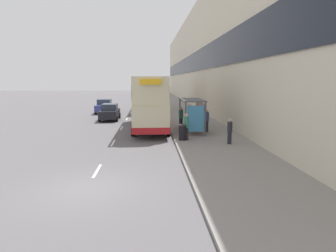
{
  "coord_description": "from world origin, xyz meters",
  "views": [
    {
      "loc": [
        2.39,
        -10.96,
        4.05
      ],
      "look_at": [
        4.25,
        18.99,
        -0.55
      ],
      "focal_mm": 32.0,
      "sensor_mm": 36.0,
      "label": 1
    }
  ],
  "objects_px": {
    "double_decker_bus_near": "(150,102)",
    "double_decker_bus_ahead": "(150,94)",
    "car_1": "(110,112)",
    "car_0": "(153,99)",
    "pedestrian_at_shelter": "(186,127)",
    "bus_shelter": "(195,109)",
    "pedestrian_3": "(191,114)",
    "litter_bin": "(183,132)",
    "car_3": "(104,106)",
    "car_2": "(150,93)",
    "pedestrian_2": "(181,118)",
    "pedestrian_1": "(230,131)",
    "pedestrian_4": "(207,120)"
  },
  "relations": [
    {
      "from": "double_decker_bus_ahead",
      "to": "pedestrian_3",
      "type": "xyz_separation_m",
      "value": [
        3.63,
        -12.8,
        -1.23
      ]
    },
    {
      "from": "double_decker_bus_ahead",
      "to": "pedestrian_2",
      "type": "xyz_separation_m",
      "value": [
        2.45,
        -15.68,
        -1.23
      ]
    },
    {
      "from": "double_decker_bus_ahead",
      "to": "car_2",
      "type": "bearing_deg",
      "value": 89.69
    },
    {
      "from": "bus_shelter",
      "to": "pedestrian_3",
      "type": "relative_size",
      "value": 2.36
    },
    {
      "from": "double_decker_bus_near",
      "to": "double_decker_bus_ahead",
      "type": "distance_m",
      "value": 14.51
    },
    {
      "from": "double_decker_bus_near",
      "to": "pedestrian_2",
      "type": "height_order",
      "value": "double_decker_bus_near"
    },
    {
      "from": "bus_shelter",
      "to": "pedestrian_at_shelter",
      "type": "distance_m",
      "value": 3.16
    },
    {
      "from": "car_2",
      "to": "double_decker_bus_ahead",
      "type": "bearing_deg",
      "value": -90.31
    },
    {
      "from": "car_1",
      "to": "car_0",
      "type": "bearing_deg",
      "value": -102.84
    },
    {
      "from": "car_1",
      "to": "car_3",
      "type": "bearing_deg",
      "value": -77.14
    },
    {
      "from": "pedestrian_2",
      "to": "pedestrian_4",
      "type": "distance_m",
      "value": 2.35
    },
    {
      "from": "car_3",
      "to": "pedestrian_3",
      "type": "xyz_separation_m",
      "value": [
        9.3,
        -10.71,
        0.2
      ]
    },
    {
      "from": "pedestrian_3",
      "to": "litter_bin",
      "type": "bearing_deg",
      "value": -101.7
    },
    {
      "from": "pedestrian_at_shelter",
      "to": "car_1",
      "type": "bearing_deg",
      "value": 119.35
    },
    {
      "from": "pedestrian_3",
      "to": "pedestrian_4",
      "type": "relative_size",
      "value": 1.04
    },
    {
      "from": "car_0",
      "to": "car_2",
      "type": "xyz_separation_m",
      "value": [
        -0.31,
        21.69,
        -0.01
      ]
    },
    {
      "from": "car_3",
      "to": "double_decker_bus_near",
      "type": "bearing_deg",
      "value": 114.55
    },
    {
      "from": "double_decker_bus_near",
      "to": "car_1",
      "type": "xyz_separation_m",
      "value": [
        -4.15,
        5.77,
        -1.46
      ]
    },
    {
      "from": "pedestrian_3",
      "to": "litter_bin",
      "type": "height_order",
      "value": "pedestrian_3"
    },
    {
      "from": "bus_shelter",
      "to": "double_decker_bus_near",
      "type": "bearing_deg",
      "value": 139.16
    },
    {
      "from": "double_decker_bus_near",
      "to": "pedestrian_2",
      "type": "xyz_separation_m",
      "value": [
        2.44,
        -1.17,
        -1.23
      ]
    },
    {
      "from": "pedestrian_at_shelter",
      "to": "car_3",
      "type": "bearing_deg",
      "value": 113.76
    },
    {
      "from": "pedestrian_at_shelter",
      "to": "pedestrian_4",
      "type": "height_order",
      "value": "pedestrian_at_shelter"
    },
    {
      "from": "bus_shelter",
      "to": "pedestrian_3",
      "type": "xyz_separation_m",
      "value": [
        0.33,
        4.55,
        -0.83
      ]
    },
    {
      "from": "car_2",
      "to": "car_3",
      "type": "xyz_separation_m",
      "value": [
        -5.85,
        -35.43,
        -0.02
      ]
    },
    {
      "from": "pedestrian_at_shelter",
      "to": "pedestrian_3",
      "type": "distance_m",
      "value": 7.56
    },
    {
      "from": "car_1",
      "to": "pedestrian_3",
      "type": "relative_size",
      "value": 2.36
    },
    {
      "from": "pedestrian_4",
      "to": "litter_bin",
      "type": "bearing_deg",
      "value": -124.91
    },
    {
      "from": "double_decker_bus_near",
      "to": "car_0",
      "type": "height_order",
      "value": "double_decker_bus_near"
    },
    {
      "from": "car_1",
      "to": "car_3",
      "type": "xyz_separation_m",
      "value": [
        -1.52,
        6.64,
        0.03
      ]
    },
    {
      "from": "bus_shelter",
      "to": "pedestrian_4",
      "type": "bearing_deg",
      "value": 12.01
    },
    {
      "from": "double_decker_bus_ahead",
      "to": "car_1",
      "type": "height_order",
      "value": "double_decker_bus_ahead"
    },
    {
      "from": "pedestrian_3",
      "to": "car_3",
      "type": "bearing_deg",
      "value": 130.96
    },
    {
      "from": "double_decker_bus_ahead",
      "to": "pedestrian_at_shelter",
      "type": "relative_size",
      "value": 5.89
    },
    {
      "from": "car_3",
      "to": "car_1",
      "type": "bearing_deg",
      "value": 102.86
    },
    {
      "from": "car_1",
      "to": "car_2",
      "type": "relative_size",
      "value": 0.96
    },
    {
      "from": "car_1",
      "to": "pedestrian_2",
      "type": "height_order",
      "value": "pedestrian_2"
    },
    {
      "from": "pedestrian_1",
      "to": "pedestrian_2",
      "type": "distance_m",
      "value": 6.42
    },
    {
      "from": "car_0",
      "to": "pedestrian_at_shelter",
      "type": "relative_size",
      "value": 2.29
    },
    {
      "from": "pedestrian_at_shelter",
      "to": "pedestrian_1",
      "type": "distance_m",
      "value": 2.88
    },
    {
      "from": "double_decker_bus_near",
      "to": "car_2",
      "type": "relative_size",
      "value": 2.54
    },
    {
      "from": "car_0",
      "to": "pedestrian_3",
      "type": "relative_size",
      "value": 2.25
    },
    {
      "from": "pedestrian_2",
      "to": "double_decker_bus_ahead",
      "type": "bearing_deg",
      "value": 98.87
    },
    {
      "from": "pedestrian_3",
      "to": "pedestrian_2",
      "type": "bearing_deg",
      "value": -112.4
    },
    {
      "from": "car_1",
      "to": "car_2",
      "type": "height_order",
      "value": "car_2"
    },
    {
      "from": "car_0",
      "to": "pedestrian_2",
      "type": "xyz_separation_m",
      "value": [
        1.95,
        -27.32,
        0.16
      ]
    },
    {
      "from": "pedestrian_2",
      "to": "car_2",
      "type": "bearing_deg",
      "value": 92.65
    },
    {
      "from": "double_decker_bus_ahead",
      "to": "car_2",
      "type": "xyz_separation_m",
      "value": [
        0.18,
        33.33,
        -1.41
      ]
    },
    {
      "from": "car_3",
      "to": "pedestrian_1",
      "type": "xyz_separation_m",
      "value": [
        10.52,
        -19.53,
        0.09
      ]
    },
    {
      "from": "pedestrian_3",
      "to": "pedestrian_4",
      "type": "height_order",
      "value": "pedestrian_3"
    }
  ]
}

